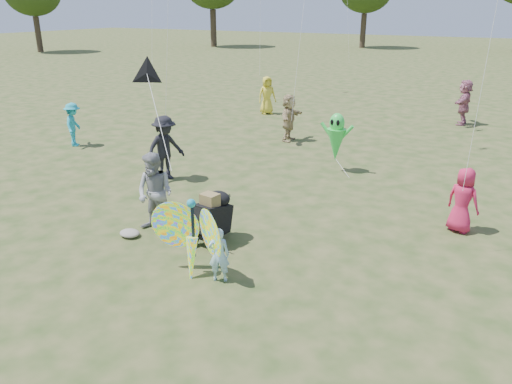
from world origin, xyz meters
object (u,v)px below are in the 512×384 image
crowd_b (165,148)px  alien_kite (336,139)px  adult_man (155,193)px  crowd_g (267,95)px  jogging_stroller (213,214)px  crowd_i (74,125)px  child_girl (219,255)px  crowd_a (463,200)px  butterfly_kite (192,238)px  crowd_j (464,102)px  crowd_d (289,118)px

crowd_b → alien_kite: 4.93m
adult_man → crowd_b: bearing=122.2°
crowd_g → jogging_stroller: 13.18m
jogging_stroller → alien_kite: 5.75m
crowd_b → alien_kite: size_ratio=1.04×
crowd_g → jogging_stroller: size_ratio=1.54×
crowd_i → child_girl: bearing=-151.3°
crowd_g → alien_kite: (5.66, -6.43, 0.13)m
crowd_a → butterfly_kite: butterfly_kite is taller
crowd_j → crowd_d: bearing=-41.5°
crowd_i → alien_kite: size_ratio=0.87×
crowd_b → alien_kite: crowd_b is taller
crowd_d → crowd_j: size_ratio=0.92×
child_girl → jogging_stroller: size_ratio=0.94×
butterfly_kite → alien_kite: 7.02m
butterfly_kite → crowd_g: bearing=112.4°
crowd_i → crowd_j: (11.37, 10.13, 0.16)m
crowd_b → crowd_j: size_ratio=0.99×
crowd_a → crowd_j: crowd_j is taller
crowd_b → crowd_d: (1.17, 5.57, -0.06)m
child_girl → crowd_i: (-9.41, 5.28, 0.24)m
crowd_a → crowd_i: crowd_i is taller
crowd_j → alien_kite: (-2.40, -8.42, 0.05)m
crowd_j → alien_kite: 8.76m
crowd_g → butterfly_kite: size_ratio=0.97×
crowd_j → crowd_b: bearing=-29.2°
crowd_b → alien_kite: (3.90, 3.02, 0.06)m
crowd_g → jogging_stroller: bearing=-116.0°
adult_man → jogging_stroller: adult_man is taller
adult_man → butterfly_kite: 2.11m
jogging_stroller → butterfly_kite: butterfly_kite is taller
crowd_g → adult_man: bearing=-121.9°
butterfly_kite → alien_kite: size_ratio=1.00×
adult_man → crowd_a: adult_man is taller
crowd_a → crowd_g: size_ratio=0.86×
crowd_g → crowd_i: crowd_g is taller
crowd_d → crowd_b: bearing=163.8°
child_girl → adult_man: size_ratio=0.58×
crowd_d → crowd_g: size_ratio=1.01×
crowd_i → alien_kite: (8.97, 1.71, 0.22)m
crowd_g → crowd_i: size_ratio=1.11×
crowd_b → butterfly_kite: (3.79, -4.00, -0.19)m
adult_man → crowd_j: crowd_j is taller
crowd_d → crowd_j: (5.13, 5.87, 0.07)m
crowd_g → crowd_i: (-3.31, -8.14, -0.08)m
crowd_d → crowd_a: bearing=-132.7°
adult_man → crowd_g: bearing=104.1°
crowd_g → butterfly_kite: (5.55, -13.45, -0.12)m
crowd_d → crowd_i: size_ratio=1.12×
crowd_b → crowd_g: crowd_b is taller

